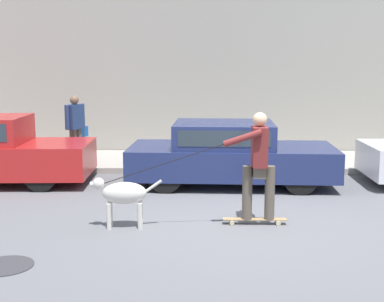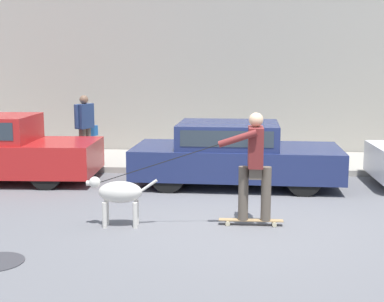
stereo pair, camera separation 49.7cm
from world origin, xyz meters
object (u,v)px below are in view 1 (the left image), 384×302
dog (123,194)px  pedestrian_with_bag (76,126)px  parked_car_1 (230,154)px  skateboarder (258,161)px

dog → pedestrian_with_bag: size_ratio=0.68×
pedestrian_with_bag → parked_car_1: bearing=-1.5°
skateboarder → pedestrian_with_bag: 5.89m
parked_car_1 → skateboarder: bearing=-82.1°
parked_car_1 → pedestrian_with_bag: (-3.53, 1.74, 0.37)m
parked_car_1 → pedestrian_with_bag: pedestrian_with_bag is taller
skateboarder → pedestrian_with_bag: size_ratio=1.80×
skateboarder → pedestrian_with_bag: (-3.80, 4.50, 0.01)m
parked_car_1 → dog: size_ratio=3.92×
dog → pedestrian_with_bag: 5.05m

